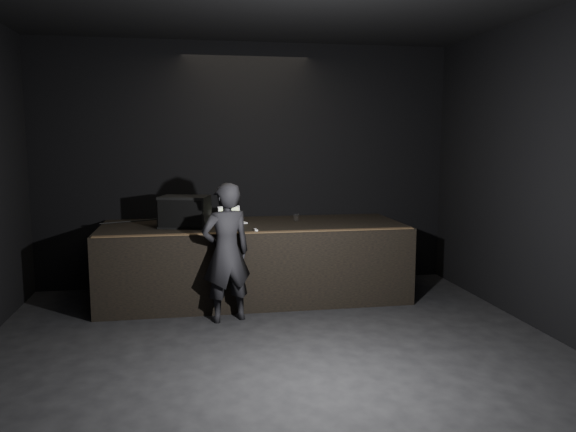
% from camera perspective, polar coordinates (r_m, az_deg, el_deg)
% --- Properties ---
extents(ground, '(7.00, 7.00, 0.00)m').
position_cam_1_polar(ground, '(5.19, 0.07, -16.36)').
color(ground, black).
rests_on(ground, ground).
extents(room_walls, '(6.10, 7.10, 3.52)m').
position_cam_1_polar(room_walls, '(4.74, 0.07, 6.58)').
color(room_walls, black).
rests_on(room_walls, ground).
extents(stage_riser, '(4.00, 1.50, 1.00)m').
position_cam_1_polar(stage_riser, '(7.61, -3.51, -4.55)').
color(stage_riser, black).
rests_on(stage_riser, ground).
extents(riser_lip, '(3.92, 0.10, 0.01)m').
position_cam_1_polar(riser_lip, '(6.82, -2.88, -1.65)').
color(riser_lip, brown).
rests_on(riser_lip, stage_riser).
extents(stage_monitor, '(0.70, 0.59, 0.40)m').
position_cam_1_polar(stage_monitor, '(7.34, -10.46, 0.44)').
color(stage_monitor, black).
rests_on(stage_monitor, stage_riser).
extents(cable, '(0.86, 0.39, 0.02)m').
position_cam_1_polar(cable, '(8.01, -15.38, -0.49)').
color(cable, black).
rests_on(cable, stage_riser).
extents(laptop, '(0.39, 0.37, 0.22)m').
position_cam_1_polar(laptop, '(7.65, -5.73, -0.27)').
color(laptop, white).
rests_on(laptop, stage_riser).
extents(beer_can, '(0.06, 0.06, 0.14)m').
position_cam_1_polar(beer_can, '(7.44, -6.91, -0.40)').
color(beer_can, silver).
rests_on(beer_can, stage_riser).
extents(plastic_cup, '(0.08, 0.08, 0.10)m').
position_cam_1_polar(plastic_cup, '(7.78, 0.83, -0.15)').
color(plastic_cup, white).
rests_on(plastic_cup, stage_riser).
extents(wii_remote, '(0.04, 0.14, 0.03)m').
position_cam_1_polar(wii_remote, '(6.93, -3.30, -1.44)').
color(wii_remote, white).
rests_on(wii_remote, stage_riser).
extents(person, '(0.69, 0.55, 1.63)m').
position_cam_1_polar(person, '(6.59, -6.29, -3.71)').
color(person, black).
rests_on(person, ground).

